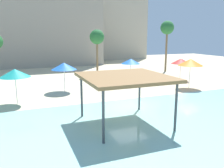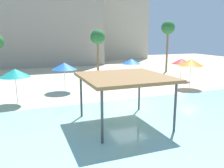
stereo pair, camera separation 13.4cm
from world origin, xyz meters
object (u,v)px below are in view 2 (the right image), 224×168
(beach_umbrella_red_4, at_px, (182,61))
(shade_pavilion, at_px, (124,78))
(beach_umbrella_orange_0, at_px, (191,62))
(palm_tree_0, at_px, (98,38))
(palm_tree_1, at_px, (168,29))
(beach_umbrella_blue_1, at_px, (131,61))
(beach_umbrella_teal_2, at_px, (15,73))
(beach_umbrella_blue_3, at_px, (64,66))

(beach_umbrella_red_4, bearing_deg, shade_pavilion, -138.92)
(beach_umbrella_orange_0, distance_m, palm_tree_0, 12.69)
(palm_tree_1, bearing_deg, beach_umbrella_blue_1, -148.16)
(beach_umbrella_teal_2, distance_m, beach_umbrella_red_4, 18.25)
(beach_umbrella_teal_2, distance_m, beach_umbrella_blue_3, 5.09)
(beach_umbrella_red_4, bearing_deg, beach_umbrella_blue_1, 167.65)
(beach_umbrella_red_4, distance_m, palm_tree_0, 10.97)
(beach_umbrella_orange_0, xyz_separation_m, beach_umbrella_blue_3, (-11.99, 3.07, -0.19))
(beach_umbrella_blue_1, height_order, beach_umbrella_blue_3, beach_umbrella_blue_3)
(beach_umbrella_teal_2, xyz_separation_m, beach_umbrella_blue_3, (4.20, 2.87, -0.02))
(beach_umbrella_teal_2, bearing_deg, shade_pavilion, -48.93)
(beach_umbrella_blue_1, distance_m, beach_umbrella_teal_2, 12.97)
(shade_pavilion, height_order, beach_umbrella_teal_2, shade_pavilion)
(beach_umbrella_teal_2, distance_m, palm_tree_0, 14.77)
(shade_pavilion, distance_m, beach_umbrella_blue_1, 13.16)
(beach_umbrella_teal_2, bearing_deg, beach_umbrella_blue_3, 34.33)
(beach_umbrella_blue_3, bearing_deg, beach_umbrella_teal_2, -145.67)
(palm_tree_0, bearing_deg, palm_tree_1, -4.45)
(beach_umbrella_orange_0, bearing_deg, beach_umbrella_blue_1, 129.64)
(beach_umbrella_orange_0, bearing_deg, beach_umbrella_teal_2, 179.29)
(shade_pavilion, height_order, palm_tree_1, palm_tree_1)
(beach_umbrella_red_4, height_order, palm_tree_1, palm_tree_1)
(beach_umbrella_red_4, bearing_deg, beach_umbrella_teal_2, -168.88)
(beach_umbrella_blue_1, bearing_deg, shade_pavilion, -117.43)
(shade_pavilion, distance_m, beach_umbrella_orange_0, 12.19)
(beach_umbrella_orange_0, distance_m, beach_umbrella_red_4, 4.11)
(beach_umbrella_blue_3, height_order, palm_tree_0, palm_tree_0)
(beach_umbrella_blue_1, relative_size, beach_umbrella_red_4, 1.03)
(beach_umbrella_teal_2, xyz_separation_m, palm_tree_0, (9.97, 10.62, 2.46))
(beach_umbrella_blue_3, bearing_deg, beach_umbrella_blue_1, 13.84)
(beach_umbrella_blue_3, xyz_separation_m, palm_tree_1, (15.94, 6.96, 3.67))
(shade_pavilion, bearing_deg, palm_tree_0, 77.19)
(palm_tree_0, height_order, palm_tree_1, palm_tree_1)
(shade_pavilion, xyz_separation_m, palm_tree_1, (14.15, 16.70, 3.29))
(beach_umbrella_blue_1, bearing_deg, beach_umbrella_red_4, -12.35)
(palm_tree_1, bearing_deg, beach_umbrella_teal_2, -153.99)
(beach_umbrella_blue_3, relative_size, palm_tree_1, 0.37)
(palm_tree_0, bearing_deg, beach_umbrella_blue_3, -126.64)
(beach_umbrella_blue_1, height_order, palm_tree_1, palm_tree_1)
(beach_umbrella_red_4, relative_size, palm_tree_0, 0.43)
(beach_umbrella_orange_0, relative_size, palm_tree_0, 0.49)
(beach_umbrella_orange_0, distance_m, beach_umbrella_blue_1, 6.50)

